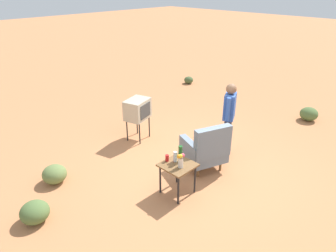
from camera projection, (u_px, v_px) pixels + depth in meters
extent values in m
plane|color=#C17A4C|center=(203.00, 168.00, 6.37)|extent=(60.00, 60.00, 0.00)
cylinder|color=brown|center=(207.00, 154.00, 6.70)|extent=(0.05, 0.05, 0.22)
cylinder|color=brown|center=(186.00, 159.00, 6.50)|extent=(0.05, 0.05, 0.22)
cylinder|color=brown|center=(220.00, 166.00, 6.27)|extent=(0.05, 0.05, 0.22)
cylinder|color=brown|center=(198.00, 172.00, 6.07)|extent=(0.05, 0.05, 0.22)
cube|color=slate|center=(203.00, 154.00, 6.29)|extent=(0.98, 0.98, 0.20)
cube|color=slate|center=(213.00, 143.00, 5.85)|extent=(0.77, 0.42, 0.64)
cube|color=slate|center=(217.00, 141.00, 6.31)|extent=(0.38, 0.69, 0.26)
cube|color=slate|center=(190.00, 147.00, 6.07)|extent=(0.38, 0.69, 0.26)
cylinder|color=black|center=(177.00, 169.00, 5.82)|extent=(0.04, 0.04, 0.58)
cylinder|color=black|center=(160.00, 179.00, 5.53)|extent=(0.04, 0.04, 0.58)
cylinder|color=black|center=(195.00, 179.00, 5.54)|extent=(0.04, 0.04, 0.58)
cylinder|color=black|center=(178.00, 190.00, 5.25)|extent=(0.04, 0.04, 0.58)
cube|color=brown|center=(178.00, 165.00, 5.40)|extent=(0.56, 0.56, 0.03)
cylinder|color=black|center=(140.00, 134.00, 7.20)|extent=(0.03, 0.03, 0.55)
cylinder|color=black|center=(149.00, 127.00, 7.55)|extent=(0.03, 0.03, 0.55)
cylinder|color=black|center=(127.00, 130.00, 7.35)|extent=(0.03, 0.03, 0.55)
cylinder|color=black|center=(137.00, 124.00, 7.70)|extent=(0.03, 0.03, 0.55)
cube|color=#BCB299|center=(137.00, 109.00, 7.23)|extent=(0.70, 0.59, 0.48)
cube|color=#383D3F|center=(145.00, 111.00, 7.13)|extent=(0.41, 0.13, 0.34)
cylinder|color=#2D3347|center=(228.00, 134.00, 6.85)|extent=(0.14, 0.14, 0.86)
cylinder|color=#2D3347|center=(226.00, 138.00, 6.68)|extent=(0.14, 0.14, 0.86)
cube|color=#3356A8|center=(230.00, 106.00, 6.46)|extent=(0.42, 0.36, 0.56)
cylinder|color=#3356A8|center=(231.00, 101.00, 6.65)|extent=(0.09, 0.09, 0.50)
cylinder|color=#3356A8|center=(228.00, 109.00, 6.24)|extent=(0.09, 0.09, 0.50)
sphere|color=brown|center=(231.00, 89.00, 6.29)|extent=(0.22, 0.22, 0.22)
cylinder|color=#1E5623|center=(180.00, 154.00, 5.41)|extent=(0.07, 0.07, 0.32)
cylinder|color=silver|center=(175.00, 157.00, 5.44)|extent=(0.06, 0.06, 0.20)
cylinder|color=red|center=(167.00, 158.00, 5.47)|extent=(0.07, 0.07, 0.12)
cylinder|color=silver|center=(181.00, 163.00, 5.27)|extent=(0.09, 0.09, 0.18)
sphere|color=yellow|center=(181.00, 156.00, 5.21)|extent=(0.07, 0.07, 0.07)
sphere|color=#E04C66|center=(183.00, 155.00, 5.23)|extent=(0.07, 0.07, 0.07)
sphere|color=orange|center=(179.00, 156.00, 5.20)|extent=(0.07, 0.07, 0.07)
ellipsoid|color=#516B38|center=(309.00, 114.00, 8.48)|extent=(0.48, 0.48, 0.37)
ellipsoid|color=#516B38|center=(35.00, 212.00, 4.91)|extent=(0.47, 0.47, 0.36)
ellipsoid|color=olive|center=(55.00, 174.00, 5.87)|extent=(0.47, 0.47, 0.36)
ellipsoid|color=#475B33|center=(189.00, 80.00, 11.51)|extent=(0.34, 0.34, 0.26)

